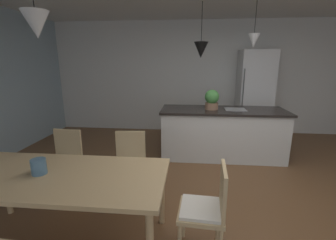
% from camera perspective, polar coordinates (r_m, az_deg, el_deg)
% --- Properties ---
extents(ground_plane, '(10.00, 8.40, 0.04)m').
position_cam_1_polar(ground_plane, '(3.21, 17.20, -19.61)').
color(ground_plane, brown).
extents(wall_back_kitchen, '(10.00, 0.12, 2.70)m').
position_cam_1_polar(wall_back_kitchen, '(5.92, 11.93, 10.12)').
color(wall_back_kitchen, silver).
rests_on(wall_back_kitchen, ground_plane).
extents(dining_table, '(1.96, 0.90, 0.73)m').
position_cam_1_polar(dining_table, '(2.42, -25.17, -13.38)').
color(dining_table, tan).
rests_on(dining_table, ground_plane).
extents(chair_far_right, '(0.44, 0.44, 0.87)m').
position_cam_1_polar(chair_far_right, '(3.02, -9.45, -10.67)').
color(chair_far_right, tan).
rests_on(chair_far_right, ground_plane).
extents(chair_kitchen_end, '(0.43, 0.43, 0.87)m').
position_cam_1_polar(chair_kitchen_end, '(2.22, 9.58, -20.59)').
color(chair_kitchen_end, tan).
rests_on(chair_kitchen_end, ground_plane).
extents(chair_far_left, '(0.43, 0.43, 0.87)m').
position_cam_1_polar(chair_far_left, '(3.34, -24.30, -9.27)').
color(chair_far_left, tan).
rests_on(chair_far_left, ground_plane).
extents(kitchen_island, '(2.23, 0.83, 0.91)m').
position_cam_1_polar(kitchen_island, '(4.40, 13.14, -3.04)').
color(kitchen_island, silver).
rests_on(kitchen_island, ground_plane).
extents(refrigerator, '(0.74, 0.67, 1.99)m').
position_cam_1_polar(refrigerator, '(5.72, 20.49, 5.85)').
color(refrigerator, silver).
rests_on(refrigerator, ground_plane).
extents(pendant_over_table, '(0.22, 0.22, 0.78)m').
position_cam_1_polar(pendant_over_table, '(2.36, -29.75, 19.81)').
color(pendant_over_table, black).
extents(pendant_over_island_main, '(0.24, 0.24, 0.90)m').
position_cam_1_polar(pendant_over_island_main, '(4.18, 8.13, 16.77)').
color(pendant_over_island_main, black).
extents(pendant_over_island_aux, '(0.19, 0.19, 0.73)m').
position_cam_1_polar(pendant_over_island_aux, '(4.31, 20.42, 17.92)').
color(pendant_over_island_aux, black).
extents(potted_plant_on_island, '(0.26, 0.26, 0.35)m').
position_cam_1_polar(potted_plant_on_island, '(4.24, 10.77, 5.03)').
color(potted_plant_on_island, '#8C664C').
rests_on(potted_plant_on_island, kitchen_island).
extents(vase_on_dining_table, '(0.13, 0.13, 0.14)m').
position_cam_1_polar(vase_on_dining_table, '(2.45, -29.29, -10.01)').
color(vase_on_dining_table, slate).
rests_on(vase_on_dining_table, dining_table).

